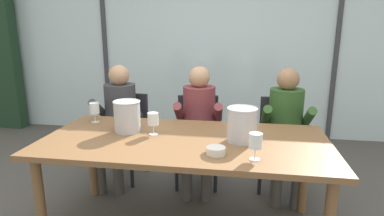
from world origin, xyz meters
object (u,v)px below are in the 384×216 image
object	(u,v)px
chair_near_curtain	(126,129)
chair_left_of_center	(197,132)
wine_glass_by_left_taster	(256,142)
wine_glass_center_pour	(153,120)
wine_glass_near_bucket	(94,109)
chair_center	(280,135)
person_charcoal_jacket	(118,116)
ice_bucket_primary	(242,124)
dining_table	(185,148)
person_olive_shirt	(286,123)
ice_bucket_secondary	(127,116)
tasting_bowl	(216,151)
person_maroon_top	(199,119)

from	to	relation	value
chair_near_curtain	chair_left_of_center	xyz separation A→B (m)	(0.77, -0.01, 0.00)
wine_glass_by_left_taster	wine_glass_center_pour	xyz separation A→B (m)	(-0.76, 0.37, 0.00)
wine_glass_near_bucket	wine_glass_by_left_taster	bearing A→B (deg)	-24.60
chair_left_of_center	wine_glass_near_bucket	size ratio (longest dim) A/B	5.07
chair_center	wine_glass_near_bucket	distance (m)	1.81
wine_glass_by_left_taster	wine_glass_near_bucket	bearing A→B (deg)	155.40
wine_glass_by_left_taster	person_charcoal_jacket	bearing A→B (deg)	140.82
person_charcoal_jacket	wine_glass_near_bucket	size ratio (longest dim) A/B	6.90
chair_near_curtain	wine_glass_near_bucket	distance (m)	0.69
ice_bucket_primary	wine_glass_by_left_taster	xyz separation A→B (m)	(0.09, -0.33, -0.01)
chair_center	wine_glass_near_bucket	bearing A→B (deg)	-157.89
dining_table	chair_near_curtain	world-z (taller)	chair_near_curtain
person_olive_shirt	ice_bucket_secondary	world-z (taller)	person_olive_shirt
tasting_bowl	wine_glass_by_left_taster	distance (m)	0.27
dining_table	wine_glass_center_pour	world-z (taller)	wine_glass_center_pour
wine_glass_by_left_taster	wine_glass_center_pour	world-z (taller)	same
chair_left_of_center	person_charcoal_jacket	bearing A→B (deg)	-177.15
ice_bucket_secondary	wine_glass_by_left_taster	xyz separation A→B (m)	(0.98, -0.42, -0.01)
ice_bucket_secondary	wine_glass_center_pour	bearing A→B (deg)	-10.49
chair_center	person_olive_shirt	xyz separation A→B (m)	(0.02, -0.15, 0.17)
ice_bucket_primary	wine_glass_center_pour	bearing A→B (deg)	176.30
chair_left_of_center	tasting_bowl	bearing A→B (deg)	-81.61
wine_glass_by_left_taster	ice_bucket_primary	bearing A→B (deg)	104.78
chair_left_of_center	wine_glass_by_left_taster	bearing A→B (deg)	-71.55
chair_near_curtain	wine_glass_by_left_taster	bearing A→B (deg)	-36.22
ice_bucket_primary	wine_glass_center_pour	xyz separation A→B (m)	(-0.67, 0.04, -0.01)
chair_left_of_center	person_charcoal_jacket	size ratio (longest dim) A/B	0.73
person_charcoal_jacket	wine_glass_near_bucket	distance (m)	0.50
wine_glass_by_left_taster	wine_glass_near_bucket	size ratio (longest dim) A/B	1.00
person_charcoal_jacket	person_olive_shirt	size ratio (longest dim) A/B	1.00
tasting_bowl	wine_glass_center_pour	xyz separation A→B (m)	(-0.51, 0.33, 0.09)
ice_bucket_primary	wine_glass_by_left_taster	world-z (taller)	ice_bucket_primary
chair_left_of_center	ice_bucket_primary	bearing A→B (deg)	-68.39
tasting_bowl	wine_glass_center_pour	world-z (taller)	wine_glass_center_pour
person_charcoal_jacket	wine_glass_center_pour	size ratio (longest dim) A/B	6.90
person_maroon_top	wine_glass_by_left_taster	world-z (taller)	person_maroon_top
chair_near_curtain	person_maroon_top	bearing A→B (deg)	-2.12
person_charcoal_jacket	chair_left_of_center	bearing A→B (deg)	7.01
dining_table	chair_center	world-z (taller)	chair_center
person_charcoal_jacket	ice_bucket_secondary	size ratio (longest dim) A/B	4.80
dining_table	chair_near_curtain	size ratio (longest dim) A/B	2.41
chair_center	person_olive_shirt	size ratio (longest dim) A/B	0.73
dining_table	ice_bucket_secondary	world-z (taller)	ice_bucket_secondary
chair_near_curtain	wine_glass_center_pour	xyz separation A→B (m)	(0.54, -0.83, 0.36)
person_charcoal_jacket	ice_bucket_secondary	xyz separation A→B (m)	(0.35, -0.67, 0.20)
chair_left_of_center	ice_bucket_secondary	size ratio (longest dim) A/B	3.52
chair_near_curtain	chair_center	xyz separation A→B (m)	(1.61, 0.03, 0.00)
chair_near_curtain	wine_glass_by_left_taster	distance (m)	1.82
person_maroon_top	ice_bucket_primary	xyz separation A→B (m)	(0.42, -0.76, 0.20)
chair_center	person_maroon_top	xyz separation A→B (m)	(-0.81, -0.15, 0.17)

